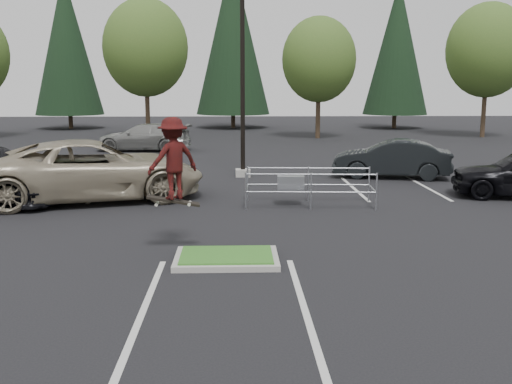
{
  "coord_description": "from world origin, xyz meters",
  "views": [
    {
      "loc": [
        0.21,
        -12.32,
        3.71
      ],
      "look_at": [
        0.68,
        1.5,
        1.23
      ],
      "focal_mm": 42.0,
      "sensor_mm": 36.0,
      "label": 1
    }
  ],
  "objects_px": {
    "decid_d": "(487,53)",
    "cart_corral": "(295,183)",
    "light_pole": "(242,63)",
    "skateboarder": "(172,159)",
    "conif_b": "(233,36)",
    "car_l_tan": "(90,170)",
    "conif_a": "(67,44)",
    "car_far_silver": "(144,137)",
    "decid_b": "(146,51)",
    "decid_c": "(319,62)",
    "conif_c": "(397,47)",
    "car_r_charc": "(391,159)"
  },
  "relations": [
    {
      "from": "decid_b",
      "to": "car_l_tan",
      "type": "xyz_separation_m",
      "value": [
        1.51,
        -23.53,
        -5.06
      ]
    },
    {
      "from": "cart_corral",
      "to": "car_far_silver",
      "type": "bearing_deg",
      "value": 117.11
    },
    {
      "from": "conif_a",
      "to": "skateboarder",
      "type": "distance_m",
      "value": 41.44
    },
    {
      "from": "decid_c",
      "to": "car_r_charc",
      "type": "bearing_deg",
      "value": -88.41
    },
    {
      "from": "cart_corral",
      "to": "skateboarder",
      "type": "bearing_deg",
      "value": -119.28
    },
    {
      "from": "decid_b",
      "to": "conif_b",
      "type": "xyz_separation_m",
      "value": [
        6.01,
        9.97,
        1.81
      ]
    },
    {
      "from": "conif_c",
      "to": "skateboarder",
      "type": "bearing_deg",
      "value": -111.5
    },
    {
      "from": "light_pole",
      "to": "skateboarder",
      "type": "relative_size",
      "value": 5.05
    },
    {
      "from": "decid_b",
      "to": "car_far_silver",
      "type": "xyz_separation_m",
      "value": [
        1.01,
        -8.53,
        -5.27
      ]
    },
    {
      "from": "cart_corral",
      "to": "light_pole",
      "type": "bearing_deg",
      "value": 107.81
    },
    {
      "from": "decid_d",
      "to": "car_r_charc",
      "type": "xyz_separation_m",
      "value": [
        -11.49,
        -18.83,
        -5.14
      ]
    },
    {
      "from": "cart_corral",
      "to": "car_r_charc",
      "type": "xyz_separation_m",
      "value": [
        4.45,
        5.52,
        0.06
      ]
    },
    {
      "from": "conif_c",
      "to": "car_r_charc",
      "type": "height_order",
      "value": "conif_c"
    },
    {
      "from": "light_pole",
      "to": "decid_c",
      "type": "height_order",
      "value": "light_pole"
    },
    {
      "from": "decid_d",
      "to": "cart_corral",
      "type": "relative_size",
      "value": 2.33
    },
    {
      "from": "decid_d",
      "to": "car_l_tan",
      "type": "bearing_deg",
      "value": -133.95
    },
    {
      "from": "conif_c",
      "to": "car_l_tan",
      "type": "xyz_separation_m",
      "value": [
        -18.5,
        -32.5,
        -5.86
      ]
    },
    {
      "from": "decid_b",
      "to": "conif_c",
      "type": "bearing_deg",
      "value": 24.14
    },
    {
      "from": "cart_corral",
      "to": "car_far_silver",
      "type": "xyz_separation_m",
      "value": [
        -7.05,
        16.02,
        0.07
      ]
    },
    {
      "from": "conif_a",
      "to": "car_r_charc",
      "type": "relative_size",
      "value": 2.79
    },
    {
      "from": "skateboarder",
      "to": "car_l_tan",
      "type": "relative_size",
      "value": 0.28
    },
    {
      "from": "car_far_silver",
      "to": "car_r_charc",
      "type": "bearing_deg",
      "value": 54.41
    },
    {
      "from": "decid_b",
      "to": "cart_corral",
      "type": "relative_size",
      "value": 2.38
    },
    {
      "from": "decid_b",
      "to": "decid_d",
      "type": "xyz_separation_m",
      "value": [
        24.0,
        -0.2,
        -0.13
      ]
    },
    {
      "from": "skateboarder",
      "to": "decid_c",
      "type": "bearing_deg",
      "value": -136.57
    },
    {
      "from": "conif_a",
      "to": "skateboarder",
      "type": "xyz_separation_m",
      "value": [
        12.8,
        -39.1,
        -5.0
      ]
    },
    {
      "from": "conif_a",
      "to": "car_far_silver",
      "type": "bearing_deg",
      "value": -63.43
    },
    {
      "from": "light_pole",
      "to": "decid_d",
      "type": "relative_size",
      "value": 1.07
    },
    {
      "from": "conif_c",
      "to": "car_r_charc",
      "type": "relative_size",
      "value": 2.68
    },
    {
      "from": "car_far_silver",
      "to": "skateboarder",
      "type": "bearing_deg",
      "value": 17.02
    },
    {
      "from": "conif_a",
      "to": "decid_d",
      "type": "bearing_deg",
      "value": -16.81
    },
    {
      "from": "light_pole",
      "to": "skateboarder",
      "type": "height_order",
      "value": "light_pole"
    },
    {
      "from": "conif_b",
      "to": "skateboarder",
      "type": "distance_m",
      "value": 40.03
    },
    {
      "from": "cart_corral",
      "to": "decid_b",
      "type": "bearing_deg",
      "value": 111.53
    },
    {
      "from": "cart_corral",
      "to": "car_l_tan",
      "type": "xyz_separation_m",
      "value": [
        -6.55,
        1.02,
        0.28
      ]
    },
    {
      "from": "decid_d",
      "to": "conif_b",
      "type": "relative_size",
      "value": 0.65
    },
    {
      "from": "conif_c",
      "to": "cart_corral",
      "type": "distance_m",
      "value": 36.11
    },
    {
      "from": "light_pole",
      "to": "conif_a",
      "type": "bearing_deg",
      "value": 117.38
    },
    {
      "from": "decid_b",
      "to": "conif_b",
      "type": "relative_size",
      "value": 0.66
    },
    {
      "from": "decid_c",
      "to": "conif_c",
      "type": "relative_size",
      "value": 0.67
    },
    {
      "from": "conif_b",
      "to": "car_l_tan",
      "type": "height_order",
      "value": "conif_b"
    },
    {
      "from": "decid_d",
      "to": "conif_a",
      "type": "distance_m",
      "value": 33.44
    },
    {
      "from": "conif_a",
      "to": "conif_c",
      "type": "distance_m",
      "value": 28.01
    },
    {
      "from": "decid_b",
      "to": "car_far_silver",
      "type": "bearing_deg",
      "value": -83.25
    },
    {
      "from": "light_pole",
      "to": "conif_a",
      "type": "distance_m",
      "value": 31.63
    },
    {
      "from": "conif_a",
      "to": "cart_corral",
      "type": "relative_size",
      "value": 3.22
    },
    {
      "from": "skateboarder",
      "to": "decid_b",
      "type": "bearing_deg",
      "value": -113.39
    },
    {
      "from": "car_r_charc",
      "to": "decid_d",
      "type": "bearing_deg",
      "value": 161.54
    },
    {
      "from": "skateboarder",
      "to": "car_r_charc",
      "type": "xyz_separation_m",
      "value": [
        7.7,
        10.6,
        -1.33
      ]
    },
    {
      "from": "decid_b",
      "to": "conif_a",
      "type": "distance_m",
      "value": 12.43
    }
  ]
}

